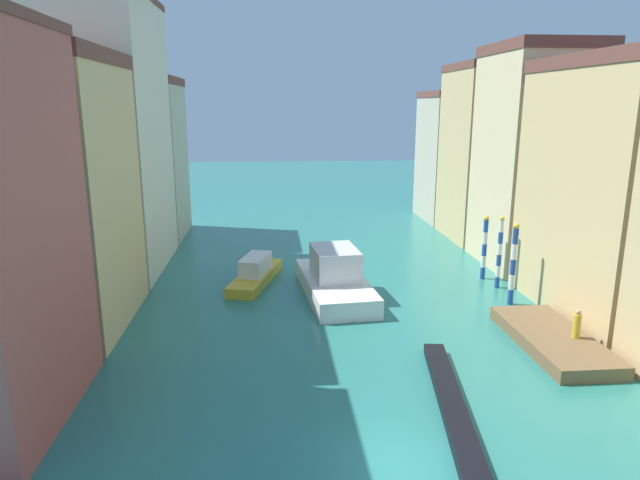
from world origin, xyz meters
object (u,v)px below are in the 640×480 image
Objects in this scene: motorboat_0 at (256,272)px; gondola_black at (453,408)px; person_on_dock at (577,325)px; mooring_pole_2 at (484,247)px; waterfront_dock at (553,339)px; mooring_pole_0 at (513,263)px; mooring_pole_1 at (499,252)px; vaporetto_white at (335,279)px.

gondola_black is at bearing -65.05° from motorboat_0.
mooring_pole_2 is (-0.21, 11.52, 0.92)m from person_on_dock.
waterfront_dock is 5.38× the size of person_on_dock.
motorboat_0 is at bearing 177.63° from mooring_pole_2.
gondola_black is at bearing -146.95° from person_on_dock.
mooring_pole_0 reaches higher than mooring_pole_2.
mooring_pole_2 is 0.58× the size of motorboat_0.
gondola_black is 18.94m from motorboat_0.
mooring_pole_2 reaches higher than waterfront_dock.
mooring_pole_0 is at bearing -92.34° from mooring_pole_2.
motorboat_0 is (-15.72, 2.58, -1.76)m from mooring_pole_1.
person_on_dock is 0.19× the size of motorboat_0.
vaporetto_white is (-9.90, 8.45, 0.74)m from waterfront_dock.
mooring_pole_2 reaches higher than gondola_black.
person_on_dock is 6.63m from mooring_pole_0.
vaporetto_white reaches higher than motorboat_0.
motorboat_0 is at bearing 142.19° from waterfront_dock.
mooring_pole_0 is at bearing 86.30° from waterfront_dock.
mooring_pole_0 is 0.66× the size of motorboat_0.
waterfront_dock is 8.90m from gondola_black.
gondola_black is (-7.73, -14.59, -2.21)m from mooring_pole_1.
person_on_dock is 0.13× the size of gondola_black.
motorboat_0 is (-15.48, 0.64, -1.59)m from mooring_pole_2.
waterfront_dock is at bearing 39.10° from gondola_black.
mooring_pole_2 is 15.57m from motorboat_0.
mooring_pole_2 is at bearing 86.93° from waterfront_dock.
person_on_dock is 11.56m from mooring_pole_2.
mooring_pole_1 is 1.08× the size of mooring_pole_2.
person_on_dock reaches higher than motorboat_0.
mooring_pole_0 is (-0.42, 6.51, 1.20)m from person_on_dock.
mooring_pole_1 is 0.44× the size of gondola_black.
motorboat_0 reaches higher than gondola_black.
mooring_pole_0 reaches higher than vaporetto_white.
gondola_black is 1.45× the size of motorboat_0.
waterfront_dock is 11.10m from mooring_pole_2.
mooring_pole_2 reaches higher than person_on_dock.
mooring_pole_1 is 16.66m from gondola_black.
person_on_dock is (0.80, -0.60, 1.00)m from waterfront_dock.
mooring_pole_1 reaches higher than mooring_pole_2.
mooring_pole_1 reaches higher than vaporetto_white.
motorboat_0 reaches higher than waterfront_dock.
mooring_pole_1 is 0.50× the size of vaporetto_white.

